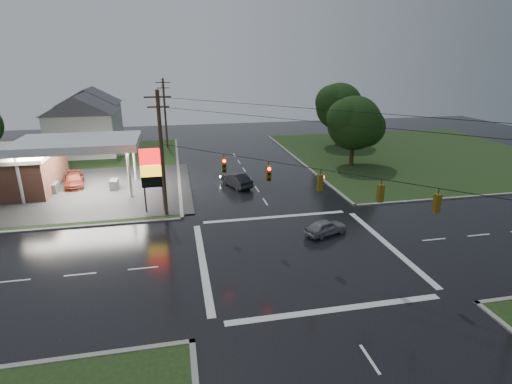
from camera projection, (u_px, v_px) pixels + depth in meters
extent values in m
plane|color=black|center=(299.00, 253.00, 29.02)|extent=(120.00, 120.00, 0.00)
cube|color=black|center=(28.00, 175.00, 48.13)|extent=(36.00, 36.00, 0.08)
cube|color=black|center=(416.00, 154.00, 58.10)|extent=(36.00, 36.00, 0.08)
cube|color=#2D2D2D|center=(65.00, 192.00, 41.85)|extent=(26.00, 18.00, 0.02)
cylinder|color=silver|center=(19.00, 180.00, 37.72)|extent=(0.30, 0.30, 5.00)
cylinder|color=silver|center=(129.00, 174.00, 39.63)|extent=(0.30, 0.30, 5.00)
cylinder|color=silver|center=(39.00, 164.00, 43.28)|extent=(0.30, 0.30, 5.00)
cylinder|color=silver|center=(134.00, 159.00, 45.20)|extent=(0.30, 0.30, 5.00)
cube|color=silver|center=(78.00, 143.00, 40.59)|extent=(12.00, 8.00, 0.80)
cube|color=white|center=(79.00, 147.00, 40.72)|extent=(11.40, 7.40, 0.04)
cube|color=#59595E|center=(54.00, 188.00, 41.51)|extent=(0.80, 1.60, 1.10)
cube|color=#59595E|center=(114.00, 185.00, 42.66)|extent=(0.80, 1.60, 1.10)
cylinder|color=#59595E|center=(144.00, 181.00, 35.63)|extent=(0.16, 0.16, 6.00)
cylinder|color=#59595E|center=(162.00, 180.00, 35.93)|extent=(0.16, 0.16, 6.00)
cube|color=red|center=(151.00, 157.00, 35.07)|extent=(2.00, 0.35, 1.40)
cube|color=yellow|center=(152.00, 171.00, 35.49)|extent=(2.00, 0.35, 1.00)
cube|color=black|center=(153.00, 182.00, 35.81)|extent=(2.00, 0.35, 1.00)
cylinder|color=#382619|center=(162.00, 155.00, 34.24)|extent=(0.32, 0.32, 11.00)
cube|color=#382619|center=(157.00, 97.00, 32.66)|extent=(2.20, 0.12, 0.12)
cube|color=#382619|center=(158.00, 107.00, 32.92)|extent=(1.80, 0.12, 0.12)
cylinder|color=#382619|center=(165.00, 114.00, 60.74)|extent=(0.32, 0.32, 10.50)
cube|color=#382619|center=(163.00, 82.00, 59.25)|extent=(2.20, 0.12, 0.12)
cube|color=#382619|center=(163.00, 88.00, 59.50)|extent=(1.80, 0.12, 0.12)
cube|color=#59470C|center=(224.00, 165.00, 30.71)|extent=(0.34, 0.34, 1.10)
cylinder|color=#FF0C07|center=(224.00, 161.00, 30.41)|extent=(0.22, 0.08, 0.22)
cube|color=#59470C|center=(269.00, 173.00, 28.62)|extent=(0.34, 0.34, 1.10)
cylinder|color=#FF0C07|center=(269.00, 169.00, 28.31)|extent=(0.22, 0.08, 0.22)
cube|color=#59470C|center=(320.00, 182.00, 26.52)|extent=(0.34, 0.34, 1.10)
cylinder|color=#FF0C07|center=(323.00, 177.00, 26.44)|extent=(0.08, 0.22, 0.22)
cube|color=#59470C|center=(381.00, 193.00, 24.43)|extent=(0.34, 0.34, 1.10)
cylinder|color=#FF0C07|center=(380.00, 186.00, 24.49)|extent=(0.22, 0.08, 0.22)
cube|color=#59470C|center=(437.00, 203.00, 22.75)|extent=(0.34, 0.34, 1.10)
cylinder|color=#FF0C07|center=(436.00, 196.00, 22.81)|extent=(0.22, 0.08, 0.22)
cube|color=silver|center=(85.00, 134.00, 57.41)|extent=(9.00, 8.00, 6.00)
cube|color=gray|center=(125.00, 150.00, 59.26)|extent=(1.60, 4.80, 0.80)
cube|color=silver|center=(92.00, 121.00, 68.34)|extent=(9.00, 8.00, 6.00)
cube|color=gray|center=(126.00, 135.00, 70.20)|extent=(1.60, 4.80, 0.80)
cylinder|color=black|center=(352.00, 147.00, 51.29)|extent=(0.56, 0.56, 5.04)
sphere|color=black|center=(354.00, 123.00, 50.31)|extent=(6.80, 6.80, 6.80)
sphere|color=black|center=(365.00, 127.00, 51.11)|extent=(5.10, 5.10, 5.10)
sphere|color=black|center=(346.00, 118.00, 49.44)|extent=(4.76, 4.76, 4.76)
cylinder|color=black|center=(338.00, 128.00, 62.90)|extent=(0.56, 0.56, 5.60)
sphere|color=black|center=(339.00, 106.00, 61.81)|extent=(7.20, 7.20, 7.20)
sphere|color=black|center=(349.00, 111.00, 62.66)|extent=(5.40, 5.40, 5.40)
sphere|color=black|center=(332.00, 102.00, 60.90)|extent=(5.04, 5.04, 5.04)
imported|color=black|center=(236.00, 180.00, 43.63)|extent=(3.16, 4.79, 1.49)
imported|color=gray|center=(326.00, 227.00, 31.91)|extent=(3.88, 2.62, 1.23)
imported|color=maroon|center=(74.00, 180.00, 43.71)|extent=(2.81, 5.14, 1.41)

